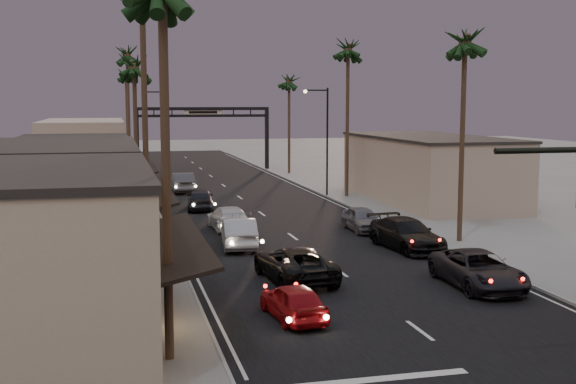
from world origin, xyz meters
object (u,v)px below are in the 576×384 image
streetlight_right (324,133)px  palm_rc (289,78)px  oncoming_pickup (294,264)px  curbside_near (478,270)px  streetlight_left (146,129)px  curbside_black (407,234)px  oncoming_silver (239,233)px  palm_far (126,72)px  oncoming_red (293,301)px  palm_ld (127,51)px  palm_ra (465,35)px  palm_lc (134,61)px  palm_rb (348,45)px  arch (203,123)px

streetlight_right → palm_rc: size_ratio=0.74×
oncoming_pickup → curbside_near: 7.88m
streetlight_left → curbside_black: bearing=-71.1°
streetlight_left → oncoming_silver: streetlight_left is taller
palm_far → oncoming_red: palm_far is taller
curbside_black → palm_ld: bearing=106.3°
palm_rc → oncoming_silver: bearing=-107.7°
streetlight_left → palm_far: 20.96m
curbside_black → oncoming_pickup: bearing=-152.0°
oncoming_pickup → curbside_near: bearing=152.4°
palm_ra → curbside_near: palm_ra is taller
palm_lc → curbside_near: size_ratio=2.22×
oncoming_red → oncoming_pickup: (1.43, 5.50, 0.09)m
palm_ra → oncoming_silver: palm_ra is taller
palm_rc → curbside_black: 42.21m
streetlight_right → oncoming_red: bearing=-108.3°
oncoming_red → curbside_black: 13.95m
palm_ld → palm_rc: size_ratio=1.16×
palm_far → oncoming_pickup: bearing=-84.5°
streetlight_left → curbside_near: streetlight_left is taller
streetlight_right → palm_rb: 7.35m
palm_rc → curbside_black: palm_rc is taller
oncoming_red → palm_lc: bearing=-84.9°
palm_far → oncoming_silver: (4.71, -52.31, -10.63)m
palm_ra → palm_rb: bearing=90.0°
streetlight_left → palm_far: size_ratio=0.68×
streetlight_right → streetlight_left: 18.99m
curbside_near → curbside_black: curbside_black is taller
palm_lc → curbside_black: size_ratio=2.16×
arch → streetlight_right: bearing=-74.5°
arch → oncoming_red: size_ratio=3.88×
curbside_near → oncoming_red: bearing=-162.4°
curbside_near → curbside_black: size_ratio=0.97×
oncoming_silver → palm_lc: bearing=-58.1°
curbside_black → curbside_near: bearing=-98.1°
palm_ra → palm_far: 56.58m
oncoming_red → curbside_black: curbside_black is taller
palm_rc → oncoming_pickup: bearing=-103.5°
palm_lc → palm_ld: 19.10m
streetlight_left → palm_ra: bearing=-65.5°
streetlight_right → oncoming_silver: size_ratio=1.82×
oncoming_silver → streetlight_right: bearing=-112.6°
palm_lc → curbside_near: bearing=-57.5°
palm_ld → oncoming_red: size_ratio=3.62×
palm_rc → oncoming_silver: size_ratio=2.47×
streetlight_right → curbside_near: bearing=-94.0°
streetlight_right → curbside_black: streetlight_right is taller
palm_rc → oncoming_red: 54.04m
arch → curbside_near: bearing=-85.0°
palm_ra → oncoming_silver: 16.26m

